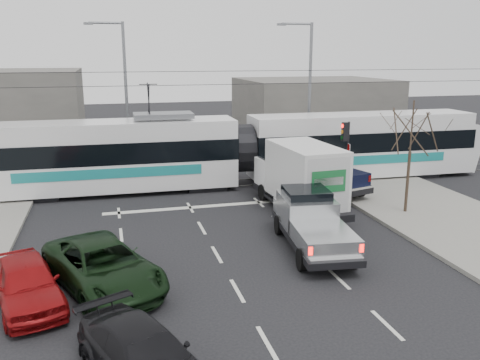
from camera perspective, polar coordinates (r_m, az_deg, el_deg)
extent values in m
plane|color=black|center=(19.08, 2.42, -7.87)|extent=(120.00, 120.00, 0.00)
cube|color=gray|center=(23.21, 24.26, -4.91)|extent=(6.00, 60.00, 0.15)
cube|color=#33302D|center=(28.32, -3.53, -0.53)|extent=(60.00, 1.60, 0.03)
cube|color=slate|center=(44.64, 8.20, 7.95)|extent=(12.00, 10.00, 5.00)
cylinder|color=#47382B|center=(23.94, 18.29, -0.19)|extent=(0.14, 0.14, 2.75)
cylinder|color=#47382B|center=(23.48, 18.76, 5.73)|extent=(0.07, 0.07, 2.25)
cylinder|color=black|center=(26.74, 11.95, 2.59)|extent=(0.12, 0.12, 3.60)
cube|color=black|center=(26.43, 11.70, 5.33)|extent=(0.28, 0.28, 0.95)
cylinder|color=#FF0C07|center=(26.33, 11.44, 5.97)|extent=(0.06, 0.20, 0.20)
cylinder|color=orange|center=(26.37, 11.41, 5.32)|extent=(0.06, 0.20, 0.20)
cylinder|color=#05330C|center=(26.41, 11.37, 4.68)|extent=(0.06, 0.20, 0.20)
cube|color=white|center=(26.51, 12.11, 3.58)|extent=(0.02, 0.30, 0.40)
cylinder|color=slate|center=(33.54, 7.81, 9.43)|extent=(0.20, 0.20, 9.00)
cylinder|color=slate|center=(33.12, 6.40, 17.03)|extent=(2.00, 0.14, 0.14)
cube|color=slate|center=(32.77, 4.69, 17.02)|extent=(0.55, 0.25, 0.14)
cylinder|color=slate|center=(33.03, -12.64, 9.15)|extent=(0.20, 0.20, 9.00)
cylinder|color=slate|center=(32.95, -14.87, 16.69)|extent=(2.00, 0.14, 0.14)
cube|color=slate|center=(32.96, -16.68, 16.48)|extent=(0.55, 0.25, 0.14)
cylinder|color=black|center=(27.46, -3.70, 10.63)|extent=(60.00, 0.03, 0.03)
cylinder|color=black|center=(27.43, -3.72, 12.09)|extent=(60.00, 0.03, 0.03)
cube|color=white|center=(27.34, -14.33, 0.76)|extent=(13.13, 2.98, 1.59)
cube|color=black|center=(27.09, -14.49, 3.28)|extent=(13.19, 3.00, 1.08)
cube|color=white|center=(26.93, -14.61, 5.32)|extent=(13.12, 2.87, 1.01)
cube|color=#197E80|center=(25.92, -14.38, 0.70)|extent=(9.15, 0.19, 0.50)
cube|color=white|center=(30.59, 13.33, 2.20)|extent=(13.13, 2.98, 1.59)
cube|color=black|center=(30.37, 13.46, 4.47)|extent=(13.19, 3.00, 1.08)
cube|color=white|center=(30.23, 13.56, 6.29)|extent=(13.12, 2.87, 1.01)
cube|color=#197E80|center=(29.33, 14.57, 2.21)|extent=(9.15, 0.19, 0.50)
cylinder|color=black|center=(27.92, 0.29, 3.59)|extent=(1.06, 2.65, 2.63)
cube|color=slate|center=(26.94, -8.61, 7.19)|extent=(3.08, 1.70, 0.25)
cube|color=black|center=(27.83, -21.55, -1.40)|extent=(2.07, 2.37, 0.37)
cube|color=black|center=(27.90, -3.97, -0.39)|extent=(2.07, 2.37, 0.37)
cube|color=black|center=(28.90, 4.39, 0.11)|extent=(2.07, 2.37, 0.37)
cube|color=black|center=(32.52, 18.84, 0.96)|extent=(2.07, 2.37, 0.37)
cube|color=black|center=(19.14, 8.20, -6.23)|extent=(2.56, 5.78, 0.24)
cube|color=silver|center=(19.84, 7.46, -3.41)|extent=(2.15, 2.55, 1.11)
cube|color=black|center=(19.77, 7.44, -1.73)|extent=(1.82, 1.86, 0.53)
cube|color=silver|center=(21.15, 6.47, -2.91)|extent=(1.94, 1.21, 0.53)
cube|color=silver|center=(17.91, 9.35, -6.41)|extent=(2.17, 2.72, 0.63)
cube|color=silver|center=(16.72, 10.81, -8.95)|extent=(1.78, 0.38, 0.17)
cube|color=#FF0C07|center=(16.44, 7.91, -7.89)|extent=(0.14, 0.09, 0.27)
cube|color=#FF0C07|center=(16.97, 13.48, -7.44)|extent=(0.14, 0.09, 0.27)
cylinder|color=black|center=(20.61, 4.42, -5.06)|extent=(0.36, 0.80, 0.77)
cylinder|color=black|center=(21.06, 9.16, -4.79)|extent=(0.36, 0.80, 0.77)
cylinder|color=black|center=(17.36, 7.00, -8.87)|extent=(0.36, 0.80, 0.77)
cylinder|color=black|center=(17.89, 12.56, -8.41)|extent=(0.36, 0.80, 0.77)
cube|color=black|center=(23.74, 6.58, -2.24)|extent=(2.58, 6.51, 0.32)
cube|color=white|center=(25.69, 4.37, 0.86)|extent=(2.17, 1.66, 1.46)
cube|color=black|center=(25.69, 4.28, 2.11)|extent=(1.86, 1.13, 0.55)
cube|color=silver|center=(22.84, 7.34, 0.58)|extent=(2.46, 4.47, 2.69)
cube|color=silver|center=(20.98, 9.87, -0.72)|extent=(1.93, 0.17, 2.37)
cube|color=#16622E|center=(20.89, 9.95, -0.18)|extent=(1.53, 0.11, 0.92)
cube|color=black|center=(21.21, 9.97, -4.61)|extent=(1.98, 0.35, 0.16)
cylinder|color=black|center=(25.21, 2.65, -1.41)|extent=(0.32, 0.84, 0.82)
cylinder|color=black|center=(25.94, 6.63, -1.04)|extent=(0.32, 0.84, 0.82)
cylinder|color=black|center=(21.82, 6.24, -3.83)|extent=(0.33, 0.93, 0.91)
cylinder|color=black|center=(22.66, 10.69, -3.31)|extent=(0.33, 0.93, 0.91)
cube|color=black|center=(26.95, 8.99, -0.08)|extent=(3.50, 6.02, 0.28)
cube|color=black|center=(27.56, 7.73, 1.96)|extent=(2.60, 2.83, 1.30)
cube|color=black|center=(27.51, 7.63, 3.39)|extent=(2.16, 2.11, 0.62)
cube|color=black|center=(28.67, 6.06, 1.95)|extent=(2.19, 1.50, 0.62)
cube|color=black|center=(25.92, 10.74, 0.31)|extent=(2.65, 3.00, 0.74)
cube|color=silver|center=(24.93, 12.90, -1.07)|extent=(1.91, 0.70, 0.20)
cube|color=#590505|center=(24.31, 11.17, -0.35)|extent=(0.18, 0.13, 0.32)
cube|color=#590505|center=(25.53, 14.30, 0.17)|extent=(0.18, 0.13, 0.32)
cylinder|color=black|center=(27.83, 5.09, 0.12)|extent=(0.54, 0.96, 0.91)
cylinder|color=black|center=(28.96, 8.23, 0.58)|extent=(0.54, 0.96, 0.91)
cylinder|color=black|center=(25.05, 9.83, -1.60)|extent=(0.54, 0.96, 0.91)
cylinder|color=black|center=(26.29, 13.08, -1.02)|extent=(0.54, 0.96, 0.91)
imported|color=black|center=(16.46, -15.12, -9.30)|extent=(4.25, 5.79, 1.46)
imported|color=maroon|center=(16.11, -22.86, -10.58)|extent=(2.77, 4.45, 1.41)
imported|color=black|center=(11.98, -10.68, -18.99)|extent=(3.42, 4.70, 1.26)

